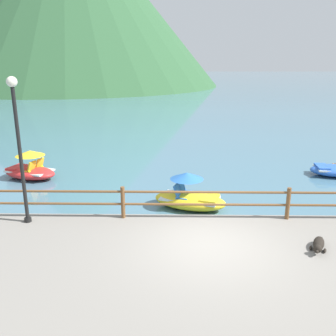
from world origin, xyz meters
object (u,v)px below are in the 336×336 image
at_px(lamp_post, 18,138).
at_px(pedal_boat_2, 30,169).
at_px(pedal_boat_1, 336,170).
at_px(dog_resting, 318,244).
at_px(pedal_boat_3, 190,197).

relative_size(lamp_post, pedal_boat_2, 1.54).
height_order(pedal_boat_1, pedal_boat_2, pedal_boat_2).
height_order(dog_resting, pedal_boat_3, pedal_boat_3).
bearing_deg(pedal_boat_3, pedal_boat_1, 30.10).
xyz_separation_m(pedal_boat_1, pedal_boat_3, (-6.46, -3.74, 0.15)).
xyz_separation_m(pedal_boat_2, pedal_boat_3, (6.62, -3.15, 0.00)).
height_order(dog_resting, pedal_boat_2, pedal_boat_2).
relative_size(pedal_boat_1, pedal_boat_3, 0.85).
relative_size(dog_resting, pedal_boat_1, 0.43).
bearing_deg(dog_resting, pedal_boat_3, 130.66).
distance_m(lamp_post, pedal_boat_1, 12.83).
bearing_deg(dog_resting, pedal_boat_1, 64.42).
xyz_separation_m(pedal_boat_1, pedal_boat_2, (-13.08, -0.59, 0.15)).
bearing_deg(lamp_post, pedal_boat_2, 110.28).
distance_m(pedal_boat_1, pedal_boat_2, 13.09).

